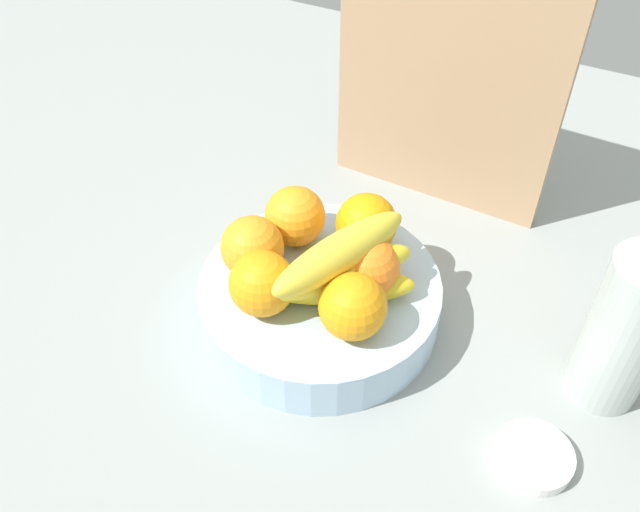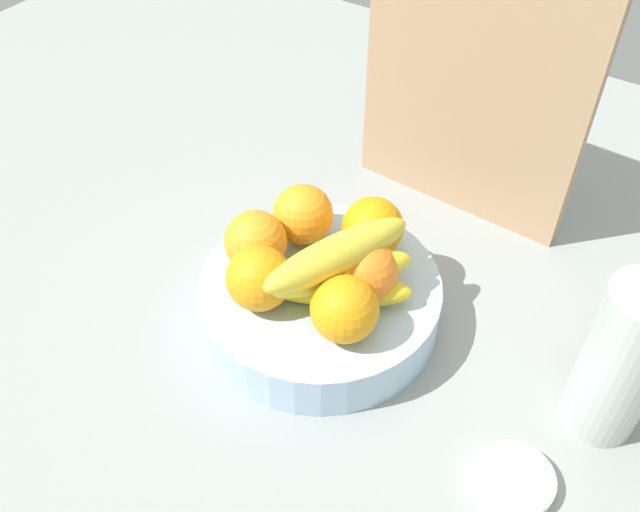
{
  "view_description": "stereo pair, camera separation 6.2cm",
  "coord_description": "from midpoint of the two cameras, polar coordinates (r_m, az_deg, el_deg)",
  "views": [
    {
      "loc": [
        26.24,
        -45.93,
        59.46
      ],
      "look_at": [
        3.72,
        -0.61,
        9.58
      ],
      "focal_mm": 38.67,
      "sensor_mm": 36.0,
      "label": 1
    },
    {
      "loc": [
        31.64,
        -42.82,
        59.46
      ],
      "look_at": [
        3.72,
        -0.61,
        9.58
      ],
      "focal_mm": 38.67,
      "sensor_mm": 36.0,
      "label": 2
    }
  ],
  "objects": [
    {
      "name": "orange_front_right",
      "position": [
        0.73,
        -8.05,
        0.62
      ],
      "size": [
        6.81,
        6.81,
        6.81
      ],
      "primitive_type": "sphere",
      "color": "orange",
      "rests_on": "fruit_bowl"
    },
    {
      "name": "cutting_board",
      "position": [
        0.85,
        8.46,
        14.72
      ],
      "size": [
        28.05,
        3.0,
        36.0
      ],
      "primitive_type": "cube",
      "rotation": [
        0.0,
        0.0,
        -0.04
      ],
      "color": "tan",
      "rests_on": "ground_plane"
    },
    {
      "name": "orange_back_left",
      "position": [
        0.67,
        0.07,
        -4.33
      ],
      "size": [
        6.81,
        6.81,
        6.81
      ],
      "primitive_type": "sphere",
      "color": "orange",
      "rests_on": "fruit_bowl"
    },
    {
      "name": "orange_back_right",
      "position": [
        0.71,
        1.42,
        -1.06
      ],
      "size": [
        6.81,
        6.81,
        6.81
      ],
      "primitive_type": "sphere",
      "color": "orange",
      "rests_on": "fruit_bowl"
    },
    {
      "name": "ground_plane",
      "position": [
        0.81,
        -4.39,
        -4.61
      ],
      "size": [
        180.0,
        140.0,
        3.0
      ],
      "primitive_type": "cube",
      "color": "gray"
    },
    {
      "name": "fruit_bowl",
      "position": [
        0.76,
        -2.35,
        -3.76
      ],
      "size": [
        26.25,
        26.25,
        5.58
      ],
      "primitive_type": "cylinder",
      "color": "#A9C8E2",
      "rests_on": "ground_plane"
    },
    {
      "name": "orange_center",
      "position": [
        0.69,
        -7.24,
        -2.46
      ],
      "size": [
        6.81,
        6.81,
        6.81
      ],
      "primitive_type": "sphere",
      "color": "orange",
      "rests_on": "fruit_bowl"
    },
    {
      "name": "orange_front_left",
      "position": [
        0.77,
        -4.42,
        3.22
      ],
      "size": [
        6.81,
        6.81,
        6.81
      ],
      "primitive_type": "sphere",
      "color": "orange",
      "rests_on": "fruit_bowl"
    },
    {
      "name": "thermos_tumbler",
      "position": [
        0.7,
        21.62,
        -5.99
      ],
      "size": [
        7.3,
        7.3,
        17.81
      ],
      "primitive_type": "cylinder",
      "color": "#B2BCB5",
      "rests_on": "ground_plane"
    },
    {
      "name": "jar_lid",
      "position": [
        0.69,
        14.72,
        -15.91
      ],
      "size": [
        7.48,
        7.48,
        1.51
      ],
      "primitive_type": "cylinder",
      "color": "white",
      "rests_on": "ground_plane"
    },
    {
      "name": "banana_bunch",
      "position": [
        0.69,
        -1.28,
        -1.32
      ],
      "size": [
        16.95,
        17.23,
        8.4
      ],
      "color": "gold",
      "rests_on": "fruit_bowl"
    },
    {
      "name": "orange_top_stack",
      "position": [
        0.75,
        1.5,
        2.6
      ],
      "size": [
        6.81,
        6.81,
        6.81
      ],
      "primitive_type": "sphere",
      "color": "orange",
      "rests_on": "fruit_bowl"
    }
  ]
}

